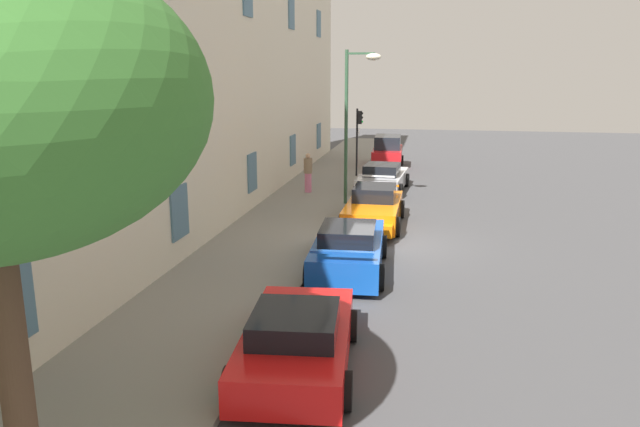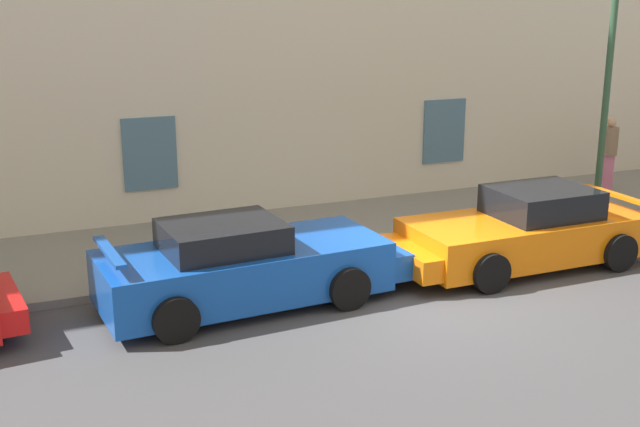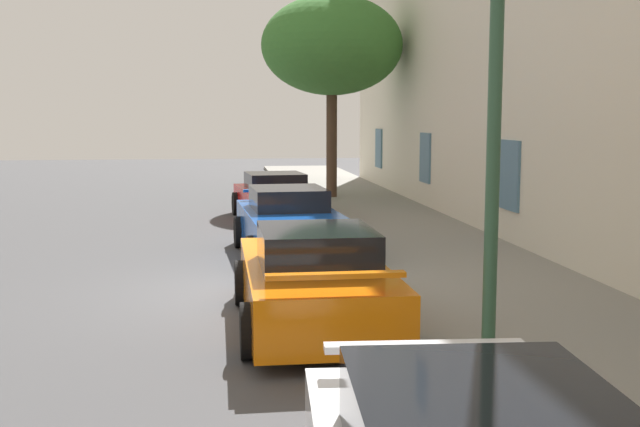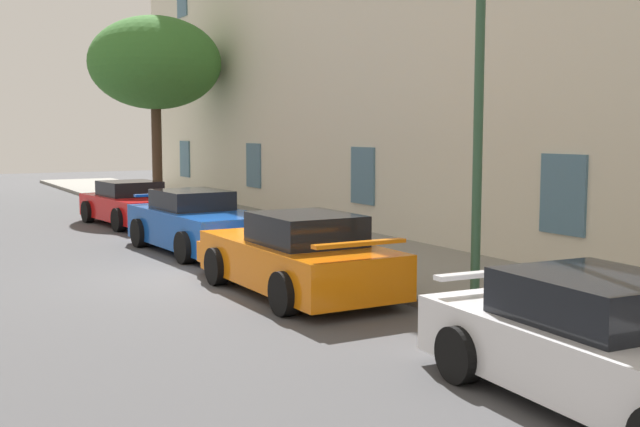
{
  "view_description": "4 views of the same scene",
  "coord_description": "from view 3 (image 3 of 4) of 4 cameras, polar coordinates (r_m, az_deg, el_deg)",
  "views": [
    {
      "loc": [
        -18.99,
        -1.34,
        5.47
      ],
      "look_at": [
        0.41,
        2.33,
        0.8
      ],
      "focal_mm": 33.82,
      "sensor_mm": 36.0,
      "label": 1
    },
    {
      "loc": [
        -6.66,
        -10.76,
        4.87
      ],
      "look_at": [
        -1.62,
        1.12,
        1.28
      ],
      "focal_mm": 45.54,
      "sensor_mm": 36.0,
      "label": 2
    },
    {
      "loc": [
        12.66,
        -0.55,
        2.88
      ],
      "look_at": [
        1.63,
        0.86,
        1.48
      ],
      "focal_mm": 44.06,
      "sensor_mm": 36.0,
      "label": 3
    },
    {
      "loc": [
        13.97,
        -5.38,
        2.78
      ],
      "look_at": [
        0.2,
        2.28,
        1.11
      ],
      "focal_mm": 43.92,
      "sensor_mm": 36.0,
      "label": 4
    }
  ],
  "objects": [
    {
      "name": "ground_plane",
      "position": [
        13.0,
        -4.71,
        -5.67
      ],
      "size": [
        80.0,
        80.0,
        0.0
      ],
      "primitive_type": "plane",
      "color": "#444447"
    },
    {
      "name": "sidewalk",
      "position": [
        13.66,
        11.23,
        -4.85
      ],
      "size": [
        60.0,
        3.82,
        0.14
      ],
      "primitive_type": "cube",
      "color": "gray",
      "rests_on": "ground"
    },
    {
      "name": "sportscar_red_lead",
      "position": [
        21.56,
        -3.08,
        1.0
      ],
      "size": [
        4.76,
        2.46,
        1.28
      ],
      "color": "red",
      "rests_on": "ground"
    },
    {
      "name": "sportscar_yellow_flank",
      "position": [
        15.76,
        -2.06,
        -1.09
      ],
      "size": [
        5.0,
        2.26,
        1.4
      ],
      "color": "#144CB2",
      "rests_on": "ground"
    },
    {
      "name": "sportscar_white_middle",
      "position": [
        10.9,
        -0.57,
        -4.83
      ],
      "size": [
        4.79,
        2.09,
        1.41
      ],
      "color": "orange",
      "rests_on": "ground"
    },
    {
      "name": "tree_midblock",
      "position": [
        26.57,
        0.87,
        12.08
      ],
      "size": [
        4.69,
        4.69,
        6.69
      ],
      "color": "#473323",
      "rests_on": "sidewalk"
    }
  ]
}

